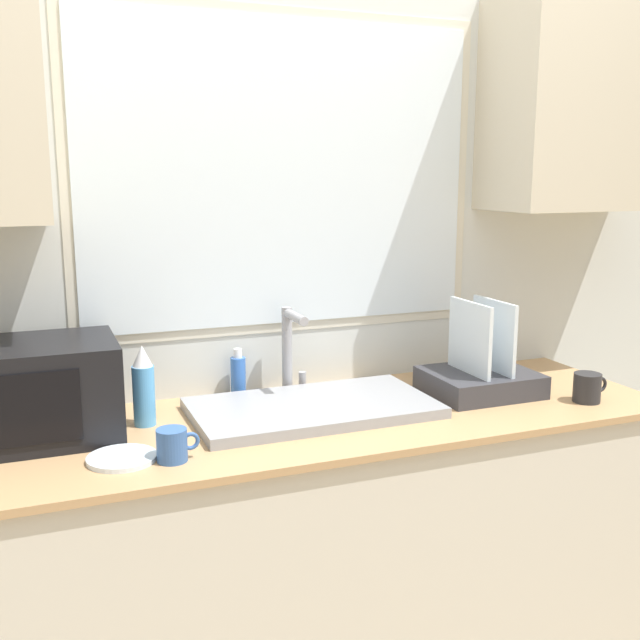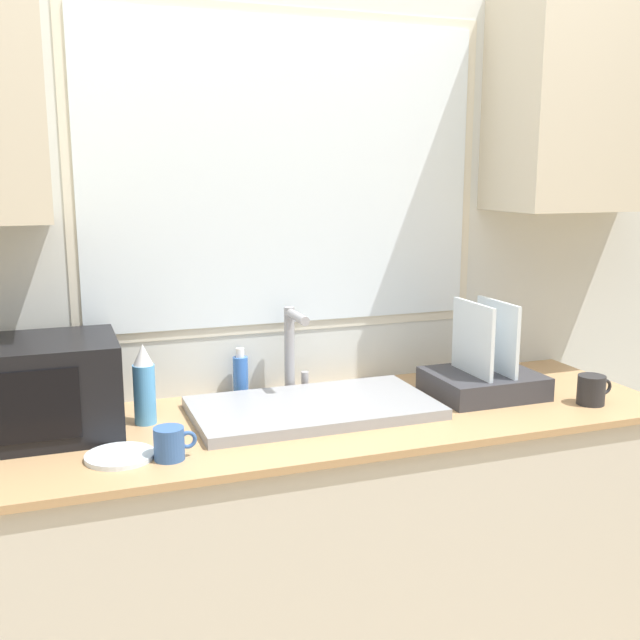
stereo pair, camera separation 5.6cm
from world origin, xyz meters
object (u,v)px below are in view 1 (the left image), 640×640
at_px(dish_rack, 480,375).
at_px(spray_bottle, 144,387).
at_px(faucet, 290,344).
at_px(microwave, 34,391).
at_px(soap_bottle, 238,375).
at_px(mug_near_sink, 173,445).

bearing_deg(dish_rack, spray_bottle, 175.32).
distance_m(faucet, spray_bottle, 0.48).
relative_size(faucet, dish_rack, 0.84).
xyz_separation_m(microwave, soap_bottle, (0.58, 0.17, -0.06)).
relative_size(faucet, microwave, 0.65).
bearing_deg(faucet, mug_near_sink, -136.95).
height_order(faucet, mug_near_sink, faucet).
relative_size(faucet, mug_near_sink, 2.60).
distance_m(microwave, soap_bottle, 0.61).
height_order(dish_rack, mug_near_sink, dish_rack).
bearing_deg(spray_bottle, dish_rack, -4.68).
xyz_separation_m(faucet, mug_near_sink, (-0.44, -0.41, -0.12)).
height_order(faucet, dish_rack, dish_rack).
bearing_deg(spray_bottle, mug_near_sink, -85.52).
height_order(microwave, spray_bottle, microwave).
bearing_deg(mug_near_sink, spray_bottle, 94.48).
bearing_deg(faucet, dish_rack, -20.97).
bearing_deg(microwave, dish_rack, -3.69).
height_order(microwave, mug_near_sink, microwave).
bearing_deg(dish_rack, soap_bottle, 160.01).
relative_size(dish_rack, soap_bottle, 2.19).
xyz_separation_m(microwave, spray_bottle, (0.27, 0.00, -0.02)).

